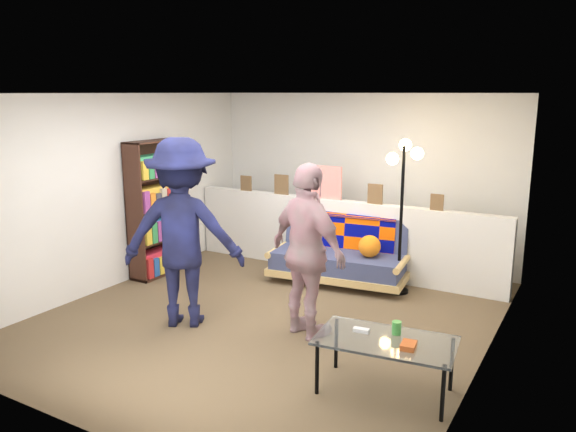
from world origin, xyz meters
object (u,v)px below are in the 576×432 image
(futon_sofa, at_px, (341,255))
(person_right, at_px, (308,252))
(bookshelf, at_px, (159,213))
(floor_lamp, at_px, (403,185))
(coffee_table, at_px, (387,343))
(person_left, at_px, (182,233))

(futon_sofa, bearing_deg, person_right, -76.65)
(bookshelf, relative_size, person_right, 1.03)
(bookshelf, bearing_deg, floor_lamp, 16.64)
(floor_lamp, bearing_deg, coffee_table, -73.61)
(floor_lamp, distance_m, person_right, 1.80)
(futon_sofa, height_order, person_right, person_right)
(floor_lamp, xyz_separation_m, person_right, (-0.38, -1.70, -0.45))
(bookshelf, xyz_separation_m, person_left, (1.39, -1.15, 0.14))
(person_right, bearing_deg, futon_sofa, -53.77)
(coffee_table, height_order, person_left, person_left)
(futon_sofa, bearing_deg, bookshelf, -158.53)
(person_right, bearing_deg, floor_lamp, -79.70)
(floor_lamp, bearing_deg, futon_sofa, -178.71)
(floor_lamp, distance_m, person_left, 2.67)
(bookshelf, bearing_deg, person_left, -39.44)
(person_left, relative_size, person_right, 1.12)
(person_right, bearing_deg, bookshelf, 6.51)
(futon_sofa, relative_size, floor_lamp, 0.98)
(futon_sofa, xyz_separation_m, floor_lamp, (0.78, 0.02, 0.98))
(futon_sofa, distance_m, person_left, 2.31)
(coffee_table, bearing_deg, futon_sofa, 122.13)
(floor_lamp, height_order, person_right, floor_lamp)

